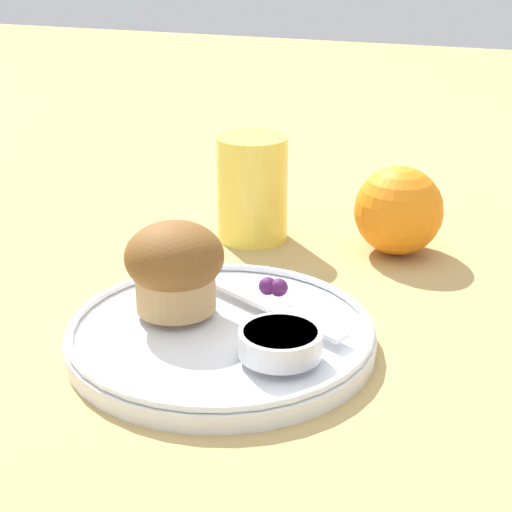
{
  "coord_description": "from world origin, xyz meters",
  "views": [
    {
      "loc": [
        0.19,
        -0.52,
        0.31
      ],
      "look_at": [
        -0.01,
        0.06,
        0.06
      ],
      "focal_mm": 60.0,
      "sensor_mm": 36.0,
      "label": 1
    }
  ],
  "objects_px": {
    "muffin": "(175,266)",
    "juice_glass": "(252,188)",
    "butter_knife": "(259,301)",
    "orange_fruit": "(399,211)"
  },
  "relations": [
    {
      "from": "muffin",
      "to": "juice_glass",
      "type": "height_order",
      "value": "juice_glass"
    },
    {
      "from": "muffin",
      "to": "butter_knife",
      "type": "height_order",
      "value": "muffin"
    },
    {
      "from": "orange_fruit",
      "to": "juice_glass",
      "type": "xyz_separation_m",
      "value": [
        -0.14,
        -0.01,
        0.01
      ]
    },
    {
      "from": "juice_glass",
      "to": "muffin",
      "type": "bearing_deg",
      "value": -87.39
    },
    {
      "from": "butter_knife",
      "to": "juice_glass",
      "type": "relative_size",
      "value": 1.52
    },
    {
      "from": "butter_knife",
      "to": "juice_glass",
      "type": "bearing_deg",
      "value": 138.21
    },
    {
      "from": "muffin",
      "to": "juice_glass",
      "type": "relative_size",
      "value": 0.73
    },
    {
      "from": "butter_knife",
      "to": "orange_fruit",
      "type": "relative_size",
      "value": 1.88
    },
    {
      "from": "butter_knife",
      "to": "orange_fruit",
      "type": "xyz_separation_m",
      "value": [
        0.08,
        0.19,
        0.02
      ]
    },
    {
      "from": "muffin",
      "to": "juice_glass",
      "type": "distance_m",
      "value": 0.21
    }
  ]
}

